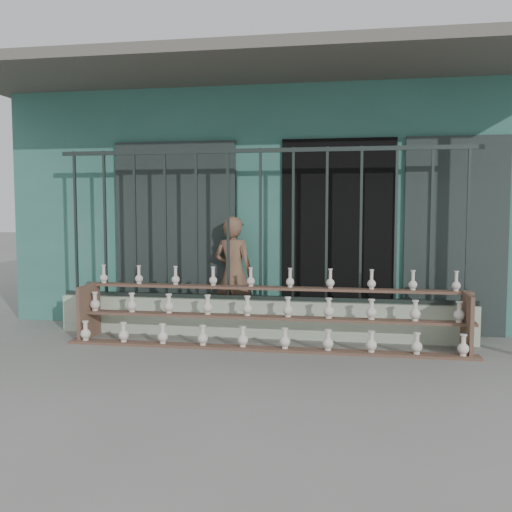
# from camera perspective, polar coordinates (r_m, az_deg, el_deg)

# --- Properties ---
(ground) EXTENTS (60.00, 60.00, 0.00)m
(ground) POSITION_cam_1_polar(r_m,az_deg,el_deg) (5.69, -1.74, -10.91)
(ground) COLOR slate
(workshop_building) EXTENTS (7.40, 6.60, 3.21)m
(workshop_building) POSITION_cam_1_polar(r_m,az_deg,el_deg) (9.66, 3.29, 5.20)
(workshop_building) COLOR #336C60
(workshop_building) RESTS_ON ground
(parapet_wall) EXTENTS (5.00, 0.20, 0.45)m
(parapet_wall) POSITION_cam_1_polar(r_m,az_deg,el_deg) (6.88, 0.43, -6.24)
(parapet_wall) COLOR #B4C7AB
(parapet_wall) RESTS_ON ground
(security_fence) EXTENTS (5.00, 0.04, 1.80)m
(security_fence) POSITION_cam_1_polar(r_m,az_deg,el_deg) (6.76, 0.43, 3.15)
(security_fence) COLOR #283330
(security_fence) RESTS_ON parapet_wall
(shelf_rack) EXTENTS (4.50, 0.68, 0.85)m
(shelf_rack) POSITION_cam_1_polar(r_m,az_deg,el_deg) (6.44, 1.12, -5.82)
(shelf_rack) COLOR brown
(shelf_rack) RESTS_ON ground
(elderly_woman) EXTENTS (0.60, 0.47, 1.45)m
(elderly_woman) POSITION_cam_1_polar(r_m,az_deg,el_deg) (7.14, -2.27, -1.81)
(elderly_woman) COLOR brown
(elderly_woman) RESTS_ON ground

